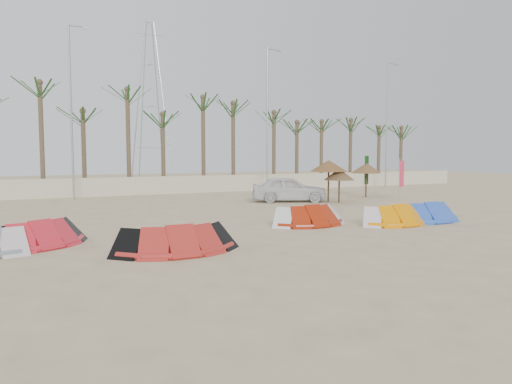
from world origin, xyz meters
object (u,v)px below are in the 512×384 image
kite_red_left (37,232)px  kite_red_mid (174,237)px  kite_blue (421,211)px  parasol_right (366,168)px  car (289,189)px  kite_orange (391,214)px  parasol_left (329,166)px  kite_red_right (306,214)px  parasol_mid (339,174)px

kite_red_left → kite_red_mid: same height
kite_blue → parasol_right: 11.41m
car → kite_orange: bearing=-161.4°
parasol_left → parasol_right: 4.43m
kite_red_right → parasol_left: 9.77m
kite_orange → kite_blue: (1.88, 0.16, 0.00)m
kite_red_right → car: (4.16, 8.35, 0.36)m
kite_red_mid → kite_orange: size_ratio=1.15×
kite_red_right → parasol_left: parasol_left is taller
parasol_right → car: 6.45m
kite_orange → kite_blue: size_ratio=0.88×
kite_blue → car: car is taller
kite_red_mid → kite_blue: 11.59m
kite_red_left → kite_red_right: (10.01, -0.12, -0.00)m
parasol_right → car: size_ratio=0.51×
kite_red_left → parasol_right: bearing=22.7°
kite_red_mid → parasol_right: 20.37m
kite_red_left → kite_orange: 13.36m
kite_blue → parasol_right: size_ratio=1.54×
kite_red_mid → kite_red_right: 6.89m
kite_blue → car: bearing=95.8°
kite_red_right → kite_orange: same height
parasol_left → kite_blue: bearing=-97.9°
kite_red_mid → car: bearing=46.2°
parasol_mid → parasol_right: 4.39m
kite_red_mid → kite_red_right: (6.37, 2.63, -0.00)m
kite_orange → car: car is taller
kite_red_right → parasol_mid: parasol_mid is taller
kite_red_left → kite_orange: (13.27, -1.55, -0.00)m
car → kite_blue: bearing=-150.3°
kite_red_right → kite_orange: 3.56m
kite_red_right → car: 9.33m
kite_blue → kite_red_right: bearing=166.1°
kite_blue → parasol_left: (1.18, 8.50, 1.79)m
parasol_right → parasol_left: bearing=-160.8°
kite_red_left → car: car is taller
kite_red_left → parasol_mid: size_ratio=1.83×
kite_orange → parasol_mid: bearing=67.1°
kite_orange → parasol_right: (7.24, 10.12, 1.56)m
parasol_mid → car: 3.17m
kite_red_right → kite_blue: bearing=-13.9°
kite_red_left → kite_blue: bearing=-5.2°
kite_red_left → kite_red_mid: 4.56m
kite_red_left → car: (14.17, 8.23, 0.36)m
parasol_left → kite_orange: bearing=-109.4°
kite_red_mid → parasol_mid: 16.00m
parasol_left → parasol_mid: 0.87m
parasol_left → parasol_mid: parasol_left is taller
parasol_left → car: size_ratio=0.56×
kite_red_mid → parasol_mid: bearing=35.3°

